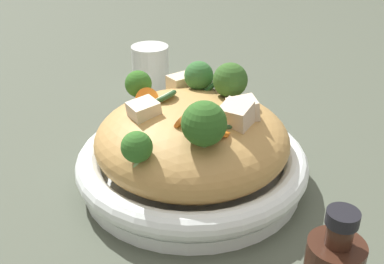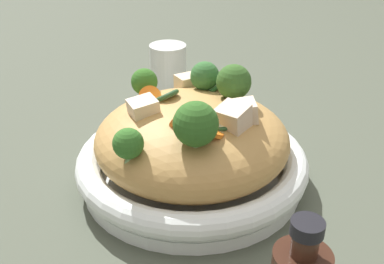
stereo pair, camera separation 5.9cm
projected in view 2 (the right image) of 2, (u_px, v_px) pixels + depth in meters
name	position (u px, v px, depth m)	size (l,w,h in m)	color
ground_plane	(192.00, 181.00, 0.63)	(3.00, 3.00, 0.00)	#484E40
serving_bowl	(192.00, 165.00, 0.61)	(0.30, 0.30, 0.05)	white
noodle_heap	(192.00, 138.00, 0.59)	(0.25, 0.25, 0.10)	#B6894A
broccoli_florets	(193.00, 101.00, 0.56)	(0.18, 0.20, 0.08)	#A0C37B
carrot_coins	(172.00, 111.00, 0.56)	(0.11, 0.13, 0.03)	orange
zucchini_slices	(208.00, 99.00, 0.60)	(0.14, 0.16, 0.04)	beige
chicken_chunks	(204.00, 106.00, 0.58)	(0.16, 0.19, 0.04)	beige
drinking_glass	(168.00, 71.00, 0.85)	(0.07, 0.07, 0.10)	silver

